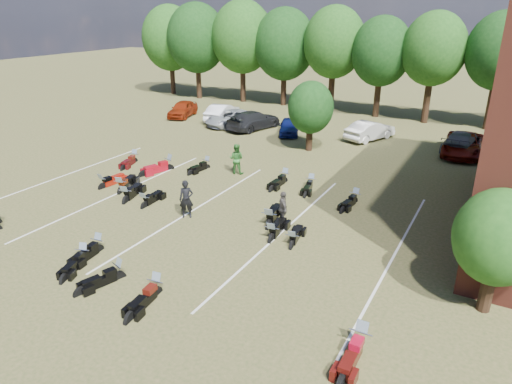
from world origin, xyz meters
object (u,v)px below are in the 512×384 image
Objects in this scene: motorcycle_3 at (99,251)px; motorcycle_7 at (103,188)px; car_4 at (289,127)px; person_black at (186,199)px; car_0 at (183,109)px; person_green at (236,159)px; motorcycle_14 at (135,162)px; person_grey at (283,209)px.

motorcycle_7 reaches higher than motorcycle_3.
car_4 is 1.72× the size of motorcycle_7.
person_black is 6.65m from motorcycle_7.
motorcycle_3 is at bearing -109.71° from car_4.
car_0 is 18.54m from motorcycle_7.
person_green is 0.86× the size of motorcycle_7.
person_green reaches higher than motorcycle_14.
motorcycle_3 is (-1.19, -4.58, -0.94)m from person_black.
person_green reaches higher than motorcycle_7.
person_black is at bearing 65.66° from person_grey.
motorcycle_14 is at bearing -139.84° from car_4.
person_black reaches higher than person_grey.
motorcycle_14 is at bearing 118.14° from motorcycle_3.
car_4 is at bearing -21.08° from car_0.
car_0 is 2.12× the size of motorcycle_3.
car_0 is at bearing 6.13° from person_grey.
person_black is at bearing -104.80° from car_4.
person_black is 1.00× the size of person_green.
person_grey is (4.48, 1.45, -0.09)m from person_black.
person_green is 0.92× the size of motorcycle_3.
motorcycle_14 is (-1.71, 4.41, 0.00)m from motorcycle_7.
person_black is 1.11× the size of person_grey.
person_black is at bearing -47.81° from motorcycle_14.
motorcycle_7 is (-5.35, 5.36, 0.00)m from motorcycle_3.
car_0 is 22.57m from person_black.
motorcycle_7 is at bearing 51.22° from person_grey.
car_4 is 2.00× the size of person_green.
motorcycle_3 is 0.96× the size of motorcycle_14.
car_0 is at bearing 151.92° from car_4.
person_grey reaches higher than car_4.
person_black is 6.73m from person_green.
person_grey is 0.78× the size of motorcycle_7.
motorcycle_14 is (5.63, -12.59, -0.74)m from car_0.
car_4 is 16.92m from person_black.
person_grey is 0.83× the size of motorcycle_3.
car_4 is 1.83× the size of motorcycle_3.
car_4 is 1.75× the size of motorcycle_14.
car_0 is 1.99× the size of motorcycle_7.
person_black reaches higher than car_0.
person_green is 0.88× the size of motorcycle_14.
motorcycle_7 is (-6.54, 0.79, -0.94)m from person_black.
person_black reaches higher than person_green.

